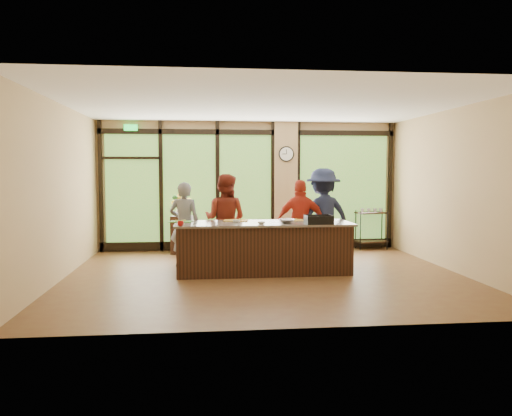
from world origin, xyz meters
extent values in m
plane|color=brown|center=(0.00, 0.00, 0.00)|extent=(7.00, 7.00, 0.00)
plane|color=white|center=(0.00, 0.00, 3.00)|extent=(7.00, 7.00, 0.00)
plane|color=tan|center=(0.00, 3.00, 1.50)|extent=(7.00, 0.00, 7.00)
plane|color=tan|center=(-3.50, 0.00, 1.50)|extent=(0.00, 6.00, 6.00)
plane|color=tan|center=(3.50, 0.00, 1.50)|extent=(0.00, 6.00, 6.00)
cube|color=tan|center=(0.85, 2.94, 1.50)|extent=(0.55, 0.12, 3.00)
cube|color=black|center=(0.00, 2.95, 2.75)|extent=(6.90, 0.08, 0.12)
cube|color=black|center=(0.00, 2.95, 0.12)|extent=(6.90, 0.08, 0.20)
cube|color=#19D83F|center=(-2.70, 2.90, 2.83)|extent=(0.30, 0.04, 0.14)
cube|color=#3E7127|center=(-2.70, 2.97, 1.45)|extent=(1.20, 0.02, 2.50)
cube|color=#3E7127|center=(-1.40, 2.97, 1.45)|extent=(1.20, 0.02, 2.50)
cube|color=#3E7127|center=(-0.10, 2.97, 1.45)|extent=(1.20, 0.02, 2.50)
cube|color=#3E7127|center=(2.25, 2.97, 1.45)|extent=(2.10, 0.02, 2.50)
cube|color=black|center=(-3.40, 2.95, 1.50)|extent=(0.08, 0.08, 3.00)
cube|color=black|center=(-2.05, 2.95, 1.50)|extent=(0.08, 0.08, 3.00)
cube|color=black|center=(-0.75, 2.95, 1.50)|extent=(0.08, 0.08, 3.00)
cube|color=black|center=(0.55, 2.95, 1.50)|extent=(0.08, 0.08, 3.00)
cube|color=black|center=(1.15, 2.95, 1.50)|extent=(0.08, 0.08, 3.00)
cube|color=black|center=(3.40, 2.95, 1.50)|extent=(0.08, 0.08, 3.00)
cube|color=#321910|center=(0.00, 0.30, 0.44)|extent=(3.10, 1.00, 0.88)
cube|color=slate|center=(0.00, 0.30, 0.90)|extent=(3.20, 1.10, 0.04)
cylinder|color=black|center=(0.85, 2.87, 2.25)|extent=(0.36, 0.04, 0.36)
cylinder|color=white|center=(0.85, 2.85, 2.25)|extent=(0.31, 0.01, 0.31)
cube|color=black|center=(0.85, 2.85, 2.30)|extent=(0.01, 0.00, 0.11)
cube|color=black|center=(0.80, 2.85, 2.25)|extent=(0.09, 0.00, 0.01)
imported|color=slate|center=(-1.45, 1.01, 0.82)|extent=(0.68, 0.52, 1.65)
imported|color=maroon|center=(-0.66, 1.14, 0.90)|extent=(1.07, 0.98, 1.80)
imported|color=#B52E1B|center=(0.84, 0.98, 0.84)|extent=(1.04, 0.57, 1.68)
imported|color=#1C233E|center=(1.32, 1.16, 0.95)|extent=(1.37, 1.00, 1.91)
cube|color=black|center=(0.94, -0.06, 0.96)|extent=(0.47, 0.37, 0.08)
imported|color=silver|center=(0.41, 0.12, 0.96)|extent=(0.34, 0.34, 0.07)
cube|color=#408630|center=(-1.50, 0.55, 0.93)|extent=(0.45, 0.37, 0.01)
cube|color=gold|center=(-0.48, 0.64, 0.93)|extent=(0.48, 0.39, 0.01)
cube|color=gold|center=(0.61, 0.59, 0.93)|extent=(0.39, 0.30, 0.01)
imported|color=silver|center=(-0.49, 0.33, 0.94)|extent=(0.15, 0.15, 0.04)
imported|color=silver|center=(-0.07, 0.01, 0.94)|extent=(0.15, 0.15, 0.04)
imported|color=silver|center=(0.55, 0.75, 0.94)|extent=(0.14, 0.14, 0.03)
imported|color=#A91210|center=(-1.47, -0.17, 0.96)|extent=(0.14, 0.14, 0.09)
cube|color=#321910|center=(-1.56, 2.55, 0.43)|extent=(0.52, 0.52, 0.85)
imported|color=#8F6F4E|center=(-1.56, 2.55, 0.98)|extent=(0.27, 0.27, 0.26)
cube|color=#321910|center=(2.89, 2.75, 0.18)|extent=(0.78, 0.55, 0.03)
cube|color=#321910|center=(2.89, 2.75, 0.86)|extent=(0.78, 0.55, 0.03)
cylinder|color=black|center=(2.56, 2.57, 0.46)|extent=(0.02, 0.02, 0.92)
cylinder|color=black|center=(3.21, 2.57, 0.46)|extent=(0.02, 0.02, 0.92)
cylinder|color=black|center=(2.56, 2.93, 0.46)|extent=(0.02, 0.02, 0.92)
cylinder|color=black|center=(3.21, 2.93, 0.46)|extent=(0.02, 0.02, 0.92)
imported|color=silver|center=(2.66, 2.75, 0.93)|extent=(0.12, 0.12, 0.09)
imported|color=silver|center=(2.82, 2.75, 0.93)|extent=(0.12, 0.12, 0.09)
imported|color=silver|center=(2.97, 2.75, 0.93)|extent=(0.12, 0.12, 0.09)
imported|color=silver|center=(3.11, 2.75, 0.93)|extent=(0.12, 0.12, 0.09)
camera|label=1|loc=(-1.09, -8.67, 1.85)|focal=35.00mm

